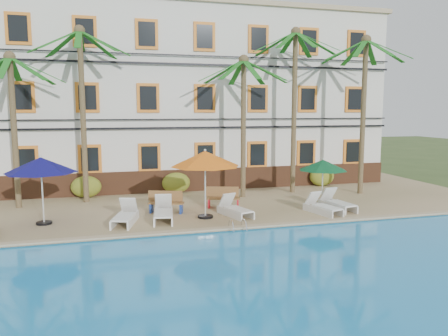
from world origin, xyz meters
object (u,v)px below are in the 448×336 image
object	(u,v)px
palm_a	(13,107)
palm_e	(364,93)
umbrella_red	(205,159)
lounger_e	(322,207)
palm_b	(82,90)
umbrella_blue	(41,165)
lounger_b	(125,216)
palm_c	(243,105)
palm_d	(295,88)
lounger_f	(337,203)
pool_ladder	(238,229)
bench_right	(223,197)
bench_left	(167,202)
umbrella_green	(323,165)
lounger_d	(235,209)
lounger_c	(163,212)

from	to	relation	value
palm_a	palm_e	distance (m)	16.88
umbrella_red	lounger_e	bearing A→B (deg)	-6.31
palm_b	umbrella_blue	world-z (taller)	palm_b
palm_a	umbrella_blue	xyz separation A→B (m)	(1.49, -3.39, -2.23)
umbrella_blue	lounger_b	distance (m)	3.71
palm_c	palm_d	world-z (taller)	palm_d
palm_d	lounger_f	size ratio (longest dim) A/B	4.24
palm_b	lounger_b	xyz separation A→B (m)	(1.62, -4.59, -4.99)
lounger_f	pool_ladder	distance (m)	5.51
bench_right	palm_d	bearing A→B (deg)	29.43
palm_a	bench_left	bearing A→B (deg)	-22.91
palm_d	lounger_e	world-z (taller)	palm_d
bench_right	bench_left	bearing A→B (deg)	-172.85
umbrella_green	palm_d	bearing A→B (deg)	88.38
palm_a	pool_ladder	size ratio (longest dim) A/B	9.30
bench_left	palm_b	bearing A→B (deg)	137.52
umbrella_green	bench_right	world-z (taller)	umbrella_green
umbrella_blue	lounger_f	bearing A→B (deg)	-3.47
pool_ladder	lounger_e	bearing A→B (deg)	18.68
lounger_d	lounger_e	distance (m)	3.78
palm_c	umbrella_red	bearing A→B (deg)	-126.75
palm_c	lounger_f	distance (m)	6.58
umbrella_red	bench_left	world-z (taller)	umbrella_red
palm_e	palm_a	bearing A→B (deg)	176.57
umbrella_green	pool_ladder	world-z (taller)	umbrella_green
palm_e	lounger_e	bearing A→B (deg)	-138.86
lounger_d	pool_ladder	distance (m)	2.04
palm_e	umbrella_blue	size ratio (longest dim) A/B	3.04
palm_b	umbrella_green	size ratio (longest dim) A/B	3.71
palm_a	palm_b	size ratio (longest dim) A/B	0.84
palm_e	lounger_f	world-z (taller)	palm_e
palm_d	lounger_c	distance (m)	10.01
lounger_c	lounger_e	size ratio (longest dim) A/B	1.09
umbrella_red	lounger_c	distance (m)	2.71
lounger_c	umbrella_red	bearing A→B (deg)	-1.60
palm_a	palm_d	size ratio (longest dim) A/B	0.80
palm_d	palm_e	distance (m)	3.56
lounger_c	lounger_d	world-z (taller)	lounger_c
umbrella_green	lounger_c	size ratio (longest dim) A/B	1.03
palm_d	lounger_c	xyz separation A→B (m)	(-7.46, -4.19, -5.19)
lounger_d	lounger_f	size ratio (longest dim) A/B	0.98
umbrella_blue	pool_ladder	distance (m)	7.86
lounger_d	bench_right	size ratio (longest dim) A/B	1.27
palm_e	bench_left	xyz separation A→B (m)	(-10.49, -1.67, -4.78)
palm_b	palm_c	world-z (taller)	palm_b
palm_b	umbrella_red	distance (m)	7.20
palm_c	lounger_e	distance (m)	6.49
palm_d	lounger_f	world-z (taller)	palm_d
lounger_b	palm_b	bearing A→B (deg)	109.48
palm_d	umbrella_blue	world-z (taller)	palm_d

